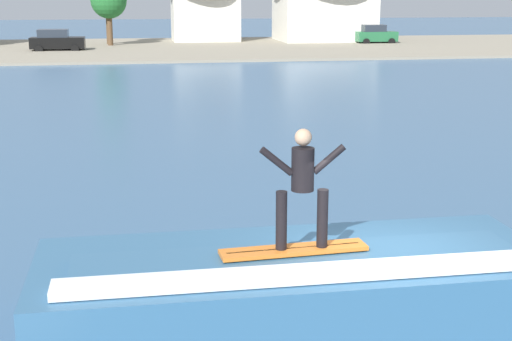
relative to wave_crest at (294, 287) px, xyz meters
The scene contains 9 objects.
ground_plane 1.48m from the wave_crest, 10.09° to the right, with size 260.00×260.00×0.00m, color #3C6186.
wave_crest is the anchor object (origin of this frame).
surfboard 0.67m from the wave_crest, 108.27° to the right, with size 2.16×0.53×0.06m.
surfer 1.66m from the wave_crest, 75.33° to the right, with size 1.23×0.32×1.73m.
shoreline_bank 54.62m from the wave_crest, 88.58° to the left, with size 120.00×26.51×0.18m.
car_near_shore 53.37m from the wave_crest, 98.71° to the left, with size 4.36×2.28×1.86m.
car_far_shore 60.62m from the wave_crest, 70.05° to the left, with size 3.80×2.10×1.86m.
house_gabled_white 63.52m from the wave_crest, 74.67° to the left, with size 11.06×11.06×7.18m.
tree_short_bushy 57.85m from the wave_crest, 93.82° to the left, with size 3.17×3.17×5.69m.
Camera 1 is at (-3.62, -9.56, 4.76)m, focal length 51.20 mm.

